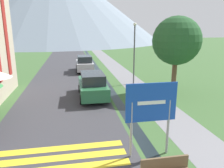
% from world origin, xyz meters
% --- Properties ---
extents(ground_plane, '(160.00, 160.00, 0.00)m').
position_xyz_m(ground_plane, '(0.00, 20.00, 0.00)').
color(ground_plane, '#3D6033').
extents(road, '(6.40, 60.00, 0.01)m').
position_xyz_m(road, '(-2.50, 30.00, 0.00)').
color(road, '#38383D').
rests_on(road, ground_plane).
extents(footpath, '(2.20, 60.00, 0.01)m').
position_xyz_m(footpath, '(3.60, 30.00, 0.00)').
color(footpath, slate).
rests_on(footpath, ground_plane).
extents(drainage_channel, '(0.60, 60.00, 0.00)m').
position_xyz_m(drainage_channel, '(1.20, 30.00, 0.00)').
color(drainage_channel, black).
rests_on(drainage_channel, ground_plane).
extents(crosswalk_marking, '(5.44, 2.54, 0.01)m').
position_xyz_m(crosswalk_marking, '(-2.50, 4.17, 0.01)').
color(crosswalk_marking, yellow).
rests_on(crosswalk_marking, ground_plane).
extents(mountain_distant, '(75.20, 75.20, 28.05)m').
position_xyz_m(mountain_distant, '(-6.99, 81.63, 14.03)').
color(mountain_distant, gray).
rests_on(mountain_distant, ground_plane).
extents(road_sign, '(1.98, 0.11, 2.96)m').
position_xyz_m(road_sign, '(1.08, 4.12, 1.96)').
color(road_sign, '#9E9EA3').
rests_on(road_sign, ground_plane).
extents(parked_car_near, '(1.94, 4.54, 1.82)m').
position_xyz_m(parked_car_near, '(-0.40, 11.92, 0.91)').
color(parked_car_near, '#28663D').
rests_on(parked_car_near, ground_plane).
extents(parked_car_far, '(1.92, 4.25, 1.82)m').
position_xyz_m(parked_car_far, '(-0.38, 21.76, 0.91)').
color(parked_car_far, '#B2B2B7').
rests_on(parked_car_far, ground_plane).
extents(streetlamp, '(0.28, 0.28, 5.34)m').
position_xyz_m(streetlamp, '(3.63, 15.33, 3.15)').
color(streetlamp, '#515156').
rests_on(streetlamp, ground_plane).
extents(tree_by_path, '(3.56, 3.56, 5.77)m').
position_xyz_m(tree_by_path, '(5.82, 11.89, 3.97)').
color(tree_by_path, brown).
rests_on(tree_by_path, ground_plane).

